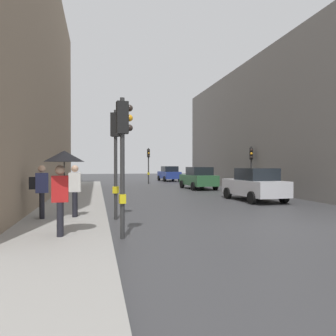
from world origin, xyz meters
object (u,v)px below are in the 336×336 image
object	(u,v)px
car_silver_hatchback	(255,185)
car_blue_van	(169,174)
car_green_estate	(198,178)
pedestrian_with_black_backpack	(74,187)
traffic_light_far_median	(148,159)
pedestrian_with_grey_backpack	(40,188)
traffic_light_near_right	(116,144)
pedestrian_with_umbrella	(63,169)
traffic_light_near_left	(123,142)
traffic_light_mid_street	(251,160)

from	to	relation	value
car_silver_hatchback	car_blue_van	bearing A→B (deg)	89.70
car_green_estate	pedestrian_with_black_backpack	xyz separation A→B (m)	(-8.70, -12.89, 0.29)
traffic_light_far_median	pedestrian_with_grey_backpack	xyz separation A→B (m)	(-6.96, -20.77, -1.34)
traffic_light_far_median	pedestrian_with_black_backpack	size ratio (longest dim) A/B	2.05
car_silver_hatchback	car_green_estate	size ratio (longest dim) A/B	1.00
traffic_light_near_right	pedestrian_with_umbrella	xyz separation A→B (m)	(-1.51, -3.03, -0.83)
traffic_light_near_left	traffic_light_near_right	distance (m)	3.02
traffic_light_near_left	car_silver_hatchback	distance (m)	10.64
traffic_light_near_left	traffic_light_near_right	xyz separation A→B (m)	(-0.00, 3.01, 0.13)
traffic_light_far_median	car_blue_van	distance (m)	6.06
car_silver_hatchback	traffic_light_far_median	bearing A→B (deg)	100.88
traffic_light_near_left	car_silver_hatchback	bearing A→B (deg)	43.73
traffic_light_near_right	pedestrian_with_grey_backpack	size ratio (longest dim) A/B	2.19
pedestrian_with_grey_backpack	traffic_light_near_left	bearing A→B (deg)	-48.52
traffic_light_mid_street	car_blue_van	size ratio (longest dim) A/B	0.76
traffic_light_far_median	car_green_estate	world-z (taller)	traffic_light_far_median
pedestrian_with_umbrella	car_silver_hatchback	bearing A→B (deg)	38.66
traffic_light_mid_street	car_blue_van	distance (m)	16.00
car_green_estate	traffic_light_near_left	bearing A→B (deg)	-114.51
traffic_light_near_left	pedestrian_with_umbrella	xyz separation A→B (m)	(-1.51, -0.02, -0.71)
car_blue_van	pedestrian_with_black_backpack	bearing A→B (deg)	-109.79
traffic_light_near_left	pedestrian_with_black_backpack	size ratio (longest dim) A/B	2.09
traffic_light_near_right	car_silver_hatchback	distance (m)	8.89
car_silver_hatchback	pedestrian_with_umbrella	world-z (taller)	pedestrian_with_umbrella
traffic_light_mid_street	car_silver_hatchback	bearing A→B (deg)	-115.54
traffic_light_near_right	traffic_light_far_median	bearing A→B (deg)	77.79
traffic_light_far_median	pedestrian_with_umbrella	world-z (taller)	traffic_light_far_median
traffic_light_near_left	pedestrian_with_black_backpack	world-z (taller)	traffic_light_near_left
traffic_light_near_right	car_blue_van	xyz separation A→B (m)	(7.71, 25.44, -1.80)
traffic_light_near_left	car_blue_van	xyz separation A→B (m)	(7.70, 28.45, -1.67)
car_blue_van	pedestrian_with_grey_backpack	bearing A→B (deg)	-111.74
traffic_light_far_median	traffic_light_near_right	bearing A→B (deg)	-102.21
traffic_light_near_left	traffic_light_near_right	bearing A→B (deg)	90.05
car_green_estate	car_silver_hatchback	bearing A→B (deg)	-87.64
traffic_light_near_left	pedestrian_with_umbrella	bearing A→B (deg)	-179.24
car_green_estate	pedestrian_with_umbrella	distance (m)	18.17
pedestrian_with_umbrella	traffic_light_far_median	bearing A→B (deg)	75.84
car_green_estate	pedestrian_with_grey_backpack	bearing A→B (deg)	-126.78
car_blue_van	pedestrian_with_grey_backpack	size ratio (longest dim) A/B	2.43
car_blue_van	pedestrian_with_grey_backpack	distance (m)	27.58
pedestrian_with_umbrella	car_blue_van	bearing A→B (deg)	72.07
traffic_light_near_left	traffic_light_mid_street	size ratio (longest dim) A/B	1.13
traffic_light_near_right	traffic_light_near_left	bearing A→B (deg)	-89.95
car_silver_hatchback	pedestrian_with_umbrella	size ratio (longest dim) A/B	2.00
pedestrian_with_umbrella	pedestrian_with_black_backpack	distance (m)	3.08
traffic_light_near_right	pedestrian_with_umbrella	distance (m)	3.49
traffic_light_near_left	pedestrian_with_grey_backpack	xyz separation A→B (m)	(-2.51, 2.84, -1.39)
traffic_light_near_left	pedestrian_with_umbrella	world-z (taller)	traffic_light_near_left
traffic_light_near_left	car_silver_hatchback	xyz separation A→B (m)	(7.59, 7.26, -1.67)
car_green_estate	car_blue_van	bearing A→B (deg)	87.89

